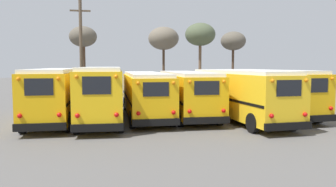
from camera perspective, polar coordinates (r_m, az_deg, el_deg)
name	(u,v)px	position (r m, az deg, el deg)	size (l,w,h in m)	color
ground_plane	(169,119)	(21.08, 0.23, -4.48)	(160.00, 160.00, 0.00)	#5B5956
school_bus_0	(56,93)	(21.40, -18.96, 0.16)	(2.59, 10.30, 3.24)	#EAAA0F
school_bus_1	(102,92)	(20.49, -11.42, 0.26)	(2.91, 10.19, 3.34)	yellow
school_bus_2	(145,93)	(21.74, -3.99, 0.11)	(2.74, 10.44, 2.97)	#EAAA0F
school_bus_3	(186,92)	(22.25, 3.21, 0.29)	(2.95, 10.42, 3.01)	#EAAA0F
school_bus_4	(238,93)	(21.11, 12.12, 0.12)	(3.03, 10.80, 3.15)	yellow
school_bus_5	(267,90)	(23.78, 16.79, 0.54)	(2.97, 10.50, 3.14)	#EAAA0F
utility_pole	(81,50)	(30.62, -14.90, 7.41)	(1.80, 0.28, 9.43)	brown
bare_tree_0	(164,39)	(39.44, -0.78, 9.50)	(3.62, 3.62, 8.02)	#473323
bare_tree_1	(83,38)	(37.79, -14.57, 9.31)	(3.02, 3.02, 7.76)	#473323
bare_tree_2	(233,42)	(39.71, 11.29, 8.85)	(2.93, 2.93, 7.42)	#473323
bare_tree_3	(200,35)	(34.99, 5.63, 10.07)	(3.18, 3.18, 7.89)	brown
fence_line	(152,94)	(28.18, -2.81, -0.10)	(22.11, 0.06, 1.42)	#939399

